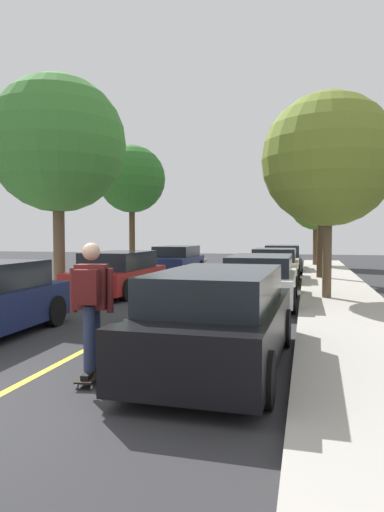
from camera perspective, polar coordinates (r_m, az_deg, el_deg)
name	(u,v)px	position (r m, az deg, el deg)	size (l,w,h in m)	color
center_line	(120,332)	(9.33, -8.89, -9.19)	(0.12, 39.20, 0.01)	gold
parked_car_left_near	(119,273)	(15.13, -9.01, -2.07)	(1.93, 4.41, 1.35)	maroon
parked_car_left_far	(176,261)	(21.47, -1.99, -0.59)	(1.90, 4.24, 1.36)	navy
parked_car_right_nearest	(219,318)	(6.78, 3.35, -7.64)	(1.93, 4.35, 1.41)	black
parked_car_right_near	(261,279)	(12.97, 8.48, -2.84)	(1.95, 4.44, 1.34)	white
parked_car_right_far	(275,266)	(18.73, 10.16, -1.19)	(1.90, 4.01, 1.35)	#BCAD89
parked_car_right_farthest	(282,258)	(24.22, 11.03, -0.29)	(2.06, 4.41, 1.34)	#38383D
street_tree_left_nearest	(58,145)	(15.59, -16.17, 13.01)	(4.28, 4.28, 6.75)	brown
street_tree_left_near	(132,180)	(21.21, -7.41, 9.30)	(3.01, 3.01, 5.74)	#4C3823
street_tree_right_nearest	(328,160)	(13.66, 16.41, 11.25)	(3.70, 3.70, 5.69)	brown
street_tree_right_near	(322,154)	(19.97, 15.67, 11.92)	(3.18, 3.18, 6.63)	#3D2D1E
street_tree_right_far	(317,202)	(27.77, 15.14, 6.38)	(3.25, 3.25, 5.25)	#4C3823
skateboard	(92,374)	(6.43, -12.13, -13.96)	(0.35, 0.86, 0.10)	black
skateboarder	(91,300)	(6.18, -12.31, -5.25)	(0.59, 0.71, 1.71)	black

